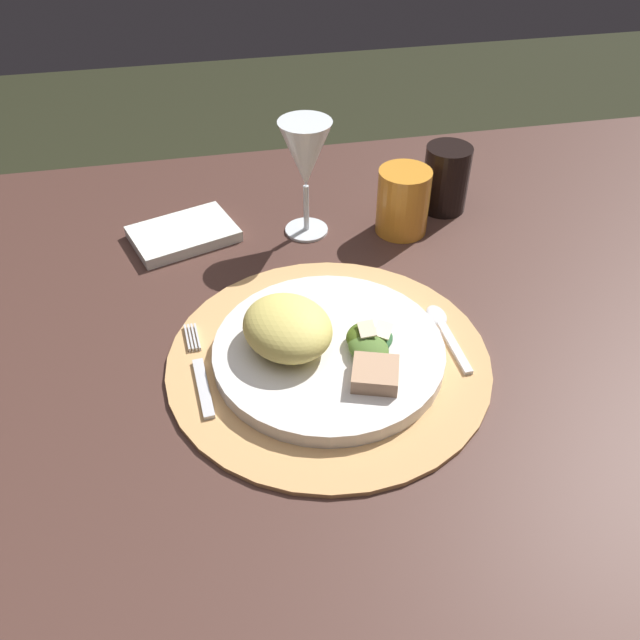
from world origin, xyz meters
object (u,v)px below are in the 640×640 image
object	(u,v)px
napkin	(184,234)
dark_tumbler	(446,179)
wine_glass	(305,158)
fork	(200,372)
spoon	(443,327)
dining_table	(363,371)
amber_tumbler	(403,201)
dinner_plate	(329,351)

from	to	relation	value
napkin	dark_tumbler	size ratio (longest dim) A/B	1.42
napkin	wine_glass	bearing A→B (deg)	-4.81
fork	spoon	bearing A→B (deg)	3.59
dining_table	napkin	world-z (taller)	napkin
fork	wine_glass	bearing A→B (deg)	57.62
dining_table	napkin	distance (m)	0.32
dining_table	amber_tumbler	size ratio (longest dim) A/B	14.39
dinner_plate	wine_glass	distance (m)	0.29
dining_table	dark_tumbler	xyz separation A→B (m)	(0.18, 0.23, 0.14)
napkin	wine_glass	xyz separation A→B (m)	(0.18, -0.01, 0.11)
dark_tumbler	spoon	bearing A→B (deg)	-109.26
dinner_plate	dining_table	bearing A→B (deg)	45.53
dark_tumbler	dining_table	bearing A→B (deg)	-127.64
dinner_plate	wine_glass	size ratio (longest dim) A/B	1.56
spoon	dark_tumbler	xyz separation A→B (m)	(0.10, 0.27, 0.04)
spoon	amber_tumbler	bearing A→B (deg)	86.18
fork	amber_tumbler	distance (m)	0.39
wine_glass	spoon	bearing A→B (deg)	-64.33
napkin	dark_tumbler	world-z (taller)	dark_tumbler
spoon	amber_tumbler	world-z (taller)	amber_tumbler
dining_table	wine_glass	size ratio (longest dim) A/B	8.13
wine_glass	fork	bearing A→B (deg)	-122.38
dining_table	wine_glass	bearing A→B (deg)	99.82
fork	dark_tumbler	xyz separation A→B (m)	(0.39, 0.29, 0.04)
napkin	wine_glass	world-z (taller)	wine_glass
dining_table	spoon	distance (m)	0.14
dinner_plate	amber_tumbler	bearing A→B (deg)	57.19
spoon	amber_tumbler	size ratio (longest dim) A/B	1.27
spoon	dining_table	bearing A→B (deg)	154.27
amber_tumbler	napkin	bearing A→B (deg)	172.96
napkin	amber_tumbler	distance (m)	0.32
wine_glass	amber_tumbler	distance (m)	0.15
spoon	wine_glass	distance (m)	0.30
spoon	napkin	bearing A→B (deg)	138.21
napkin	wine_glass	distance (m)	0.21
napkin	amber_tumbler	bearing A→B (deg)	-7.04
dinner_plate	amber_tumbler	size ratio (longest dim) A/B	2.77
napkin	dark_tumbler	bearing A→B (deg)	1.16
dining_table	amber_tumbler	xyz separation A→B (m)	(0.10, 0.19, 0.14)
dark_tumbler	wine_glass	bearing A→B (deg)	-173.97
napkin	spoon	bearing A→B (deg)	-41.79
dining_table	dark_tumbler	distance (m)	0.33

